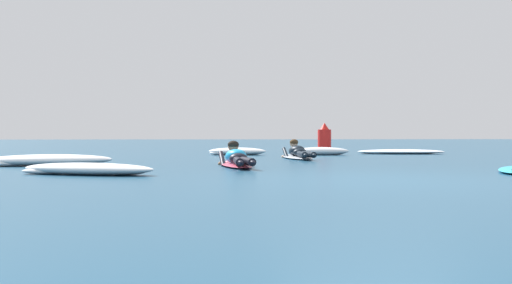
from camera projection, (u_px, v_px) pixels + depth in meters
The scene contains 9 objects.
ground_plane at pixel (278, 155), 18.38m from camera, with size 120.00×120.00×0.00m, color navy.
surfer_near at pixel (237, 160), 11.85m from camera, with size 0.66×2.61×0.54m.
surfer_far at pixel (298, 154), 15.75m from camera, with size 0.68×2.71×0.53m.
whitewater_front at pixel (321, 151), 18.61m from camera, with size 1.70×0.80×0.24m.
whitewater_mid_left at pixel (49, 160), 12.35m from camera, with size 2.57×1.29×0.22m.
whitewater_mid_right at pixel (88, 169), 9.56m from camera, with size 2.29×1.47×0.18m.
whitewater_back at pixel (401, 152), 19.77m from camera, with size 2.85×1.55×0.14m.
whitewater_far_band at pixel (237, 152), 18.66m from camera, with size 1.80×0.97×0.22m.
channel_marker_buoy at pixel (324, 140), 22.24m from camera, with size 0.50×0.50×1.03m.
Camera 1 is at (-2.44, -8.22, 0.61)m, focal length 44.20 mm.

